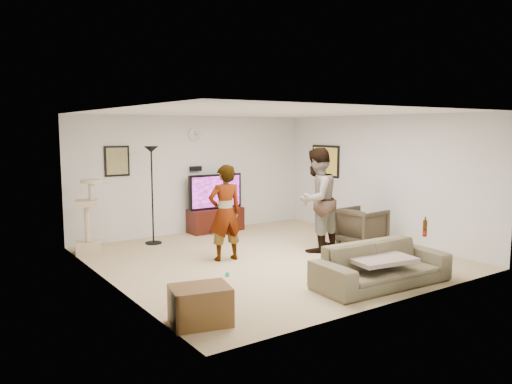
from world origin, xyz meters
TOP-DOWN VIEW (x-y plane):
  - floor at (0.00, 0.00)m, footprint 5.50×5.50m
  - ceiling at (0.00, 0.00)m, footprint 5.50×5.50m
  - wall_back at (0.00, 2.75)m, footprint 5.50×0.04m
  - wall_front at (0.00, -2.75)m, footprint 5.50×0.04m
  - wall_left at (-2.75, 0.00)m, footprint 0.04×5.50m
  - wall_right at (2.75, 0.00)m, footprint 0.04×5.50m
  - wall_clock at (0.00, 2.72)m, footprint 0.26×0.04m
  - wall_speaker at (0.00, 2.69)m, footprint 0.25×0.10m
  - picture_back at (-1.70, 2.73)m, footprint 0.42×0.03m
  - picture_right at (2.73, 1.60)m, footprint 0.03×0.78m
  - tv_stand at (0.37, 2.50)m, footprint 1.22×0.45m
  - console_box at (0.32, 2.11)m, footprint 0.40×0.30m
  - tv at (0.37, 2.50)m, footprint 1.26×0.08m
  - tv_screen at (0.37, 2.46)m, footprint 1.16×0.01m
  - floor_lamp at (-1.22, 2.17)m, footprint 0.32×0.32m
  - cat_tree at (-2.49, 2.12)m, footprint 0.53×0.53m
  - person_left at (-0.70, 0.31)m, footprint 0.64×0.46m
  - person_right at (1.02, -0.07)m, footprint 1.08×0.94m
  - sofa at (0.42, -2.16)m, footprint 2.10×0.92m
  - throw_blanket at (0.35, -2.16)m, footprint 0.99×0.83m
  - beer_bottle at (1.36, -2.16)m, footprint 0.06×0.06m
  - armchair at (2.05, -0.20)m, footprint 0.85×0.83m
  - side_table at (-2.40, -1.98)m, footprint 0.76×0.64m
  - toy_ball at (-1.17, -0.54)m, footprint 0.07×0.07m

SIDE VIEW (x-z plane):
  - floor at x=0.00m, z-range -0.02..0.00m
  - toy_ball at x=-1.17m, z-range 0.00..0.07m
  - console_box at x=0.32m, z-range 0.00..0.07m
  - side_table at x=-2.40m, z-range 0.00..0.44m
  - tv_stand at x=0.37m, z-range 0.00..0.51m
  - sofa at x=0.42m, z-range 0.00..0.60m
  - armchair at x=2.05m, z-range 0.00..0.72m
  - throw_blanket at x=0.35m, z-range 0.37..0.43m
  - cat_tree at x=-2.49m, z-range 0.00..1.34m
  - beer_bottle at x=1.36m, z-range 0.60..0.85m
  - person_left at x=-0.70m, z-range 0.00..1.63m
  - tv at x=0.37m, z-range 0.51..1.25m
  - tv_screen at x=0.37m, z-range 0.55..1.21m
  - person_right at x=1.02m, z-range 0.00..1.89m
  - floor_lamp at x=-1.22m, z-range 0.00..1.89m
  - wall_back at x=0.00m, z-range 0.00..2.50m
  - wall_front at x=0.00m, z-range 0.00..2.50m
  - wall_left at x=-2.75m, z-range 0.00..2.50m
  - wall_right at x=2.75m, z-range 0.00..2.50m
  - wall_speaker at x=0.00m, z-range 1.33..1.43m
  - picture_right at x=2.73m, z-range 1.19..1.81m
  - picture_back at x=-1.70m, z-range 1.34..1.86m
  - wall_clock at x=0.00m, z-range 1.97..2.23m
  - ceiling at x=0.00m, z-range 2.50..2.52m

